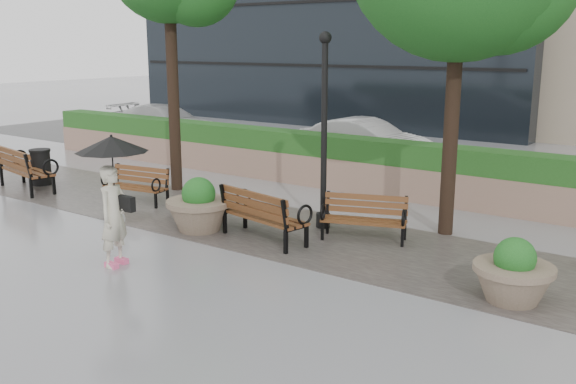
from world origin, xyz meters
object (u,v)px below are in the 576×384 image
Objects in this scene: bench_3 at (364,228)px; car_left at (165,122)px; lamppost at (324,145)px; car_right at (365,141)px; planter_right at (513,277)px; bench_0 at (26,178)px; bench_1 at (136,193)px; pedestrian at (113,188)px; planter_left at (199,210)px; bench_2 at (264,226)px; trash_bin at (41,168)px.

car_left is at bearing 131.13° from bench_3.
lamppost reaches higher than bench_3.
car_right is at bearing -94.86° from car_left.
planter_right is 11.13m from car_right.
bench_3 is 1.84m from lamppost.
bench_0 is 12.21m from planter_right.
bench_0 is at bearing -176.62° from bench_1.
car_right is 10.89m from pedestrian.
bench_1 is 7.92m from car_right.
planter_right is (6.16, -0.02, -0.05)m from planter_left.
bench_2 is at bearing -36.89° from pedestrian.
car_left is at bearing 93.05° from car_right.
car_left is (-3.41, 7.68, 0.22)m from trash_bin.
lamppost reaches higher than bench_2.
bench_2 is (4.22, -0.58, 0.05)m from bench_1.
lamppost reaches higher than pedestrian.
bench_3 is 14.50m from car_left.
bench_2 is 13.82m from car_left.
planter_left is 6.16m from planter_right.
trash_bin is 9.47m from car_right.
lamppost is at bearing -155.35° from car_right.
bench_3 is at bearing 157.01° from planter_right.
planter_right is at bearing -169.75° from bench_0.
bench_3 is 1.46× the size of planter_right.
bench_1 is 0.84× the size of bench_2.
lamppost reaches higher than trash_bin.
lamppost is (1.87, 1.62, 1.27)m from planter_left.
planter_right reaches higher than trash_bin.
car_left is (-15.88, 8.37, 0.29)m from planter_right.
bench_3 is at bearing -149.02° from car_right.
bench_3 is at bearing -48.54° from pedestrian.
bench_3 is at bearing -132.79° from bench_2.
lamppost reaches higher than car_right.
trash_bin reaches higher than bench_3.
bench_2 is 1.69× the size of planter_right.
bench_2 is 0.47× the size of car_right.
car_left reaches higher than planter_right.
trash_bin reaches higher than bench_1.
bench_0 is 2.35× the size of trash_bin.
lamppost is at bearing -34.11° from pedestrian.
trash_bin is at bearing -173.41° from lamppost.
bench_1 is at bearing 165.40° from bench_3.
bench_2 reaches higher than planter_right.
bench_3 is at bearing -161.36° from bench_0.
bench_3 is 4.64m from pedestrian.
bench_1 is at bearing -143.24° from car_left.
planter_right is 0.25× the size of car_left.
planter_left is 2.79m from lamppost.
lamppost is (-1.10, 0.29, 1.44)m from bench_3.
pedestrian reaches higher than car_left.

